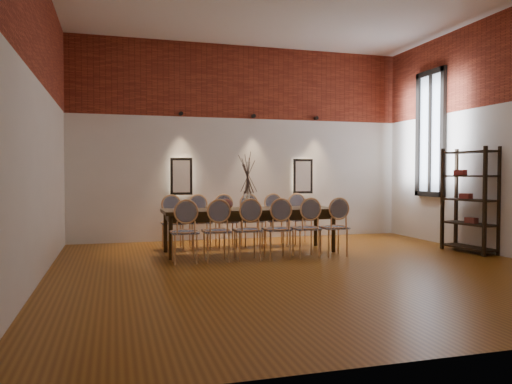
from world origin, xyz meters
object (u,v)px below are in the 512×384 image
object	(u,v)px
chair_near_d	(277,229)
chair_far_b	(200,222)
chair_near_a	(184,232)
vase	(248,200)
chair_far_c	(226,221)
shelving_rack	(470,200)
chair_near_c	(247,230)
book	(252,207)
chair_far_a	(173,223)
chair_far_d	(252,221)
bowl	(226,204)
dining_table	(250,230)
chair_near_f	(334,227)
chair_near_b	(216,231)
chair_far_f	(300,219)
chair_near_e	(306,228)
chair_far_e	(276,220)

from	to	relation	value
chair_near_d	chair_far_b	world-z (taller)	same
chair_near_a	vase	bearing A→B (deg)	32.26
chair_far_c	shelving_rack	xyz separation A→B (m)	(3.89, -1.79, 0.43)
chair_near_c	book	bearing A→B (deg)	69.80
vase	chair_far_b	bearing A→B (deg)	133.09
chair_far_a	chair_far_b	distance (m)	0.49
chair_near_c	chair_far_c	xyz separation A→B (m)	(-0.00, 1.51, 0.00)
chair_far_d	bowl	distance (m)	1.11
dining_table	chair_near_f	xyz separation A→B (m)	(1.23, -0.75, 0.09)
dining_table	chair_near_c	size ratio (longest dim) A/B	3.13
chair_far_b	chair_far_c	bearing A→B (deg)	-180.00
chair_near_a	chair_near_b	xyz separation A→B (m)	(0.49, 0.00, 0.00)
chair_near_f	book	size ratio (longest dim) A/B	3.62
chair_near_d	chair_near_a	bearing A→B (deg)	-180.00
chair_near_b	book	size ratio (longest dim) A/B	3.62
chair_far_a	shelving_rack	xyz separation A→B (m)	(4.87, -1.79, 0.43)
book	shelving_rack	world-z (taller)	shelving_rack
bowl	chair_near_a	bearing A→B (deg)	-138.57
chair_far_b	chair_far_f	xyz separation A→B (m)	(1.96, 0.00, 0.00)
chair_near_f	chair_far_a	size ratio (longest dim) A/B	1.00
chair_near_d	chair_near_e	world-z (taller)	same
chair_near_f	chair_far_e	distance (m)	1.58
chair_far_a	bowl	bearing A→B (deg)	134.87
chair_near_c	vase	distance (m)	0.89
chair_far_d	vase	world-z (taller)	vase
dining_table	chair_far_e	distance (m)	1.06
chair_near_c	chair_far_d	size ratio (longest dim) A/B	1.00
chair_far_a	chair_far_f	size ratio (longest dim) A/B	1.00
chair_near_c	chair_near_e	bearing A→B (deg)	0.00
chair_far_d	chair_far_e	distance (m)	0.49
chair_near_f	bowl	distance (m)	1.84
chair_near_f	chair_far_f	xyz separation A→B (m)	(-0.00, 1.51, 0.00)
chair_far_f	vase	bearing A→B (deg)	30.86
dining_table	shelving_rack	bearing A→B (deg)	-16.01
chair_near_e	chair_far_b	world-z (taller)	same
chair_near_c	chair_far_b	bearing A→B (deg)	108.05
chair_far_e	shelving_rack	world-z (taller)	shelving_rack
chair_far_f	bowl	world-z (taller)	chair_far_f
chair_near_a	chair_far_a	distance (m)	1.51
chair_far_a	chair_far_e	world-z (taller)	same
chair_near_a	chair_near_f	distance (m)	2.45
chair_near_b	vase	bearing A→B (deg)	47.00
chair_near_e	chair_far_b	bearing A→B (deg)	134.34
bowl	vase	bearing A→B (deg)	7.33
chair_near_e	dining_table	bearing A→B (deg)	134.34
chair_far_a	chair_far_b	xyz separation A→B (m)	(0.49, 0.00, 0.00)
chair_near_a	chair_near_c	distance (m)	0.98
chair_near_b	dining_table	bearing A→B (deg)	45.66
chair_far_b	chair_far_e	bearing A→B (deg)	-180.00
chair_near_d	chair_near_e	xyz separation A→B (m)	(0.49, 0.00, 0.00)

